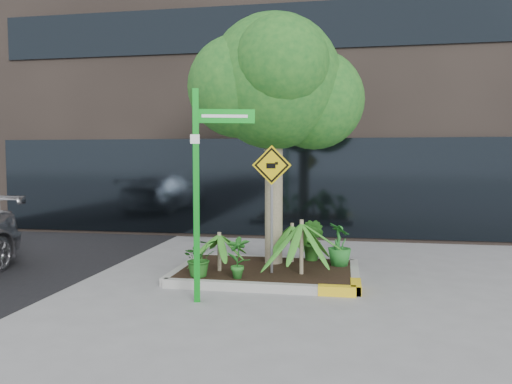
# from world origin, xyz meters

# --- Properties ---
(ground) EXTENTS (80.00, 80.00, 0.00)m
(ground) POSITION_xyz_m (0.00, 0.00, 0.00)
(ground) COLOR gray
(ground) RESTS_ON ground
(planter) EXTENTS (3.35, 2.36, 0.15)m
(planter) POSITION_xyz_m (0.23, 0.27, 0.10)
(planter) COLOR #9E9E99
(planter) RESTS_ON ground
(tree) EXTENTS (3.31, 2.94, 4.97)m
(tree) POSITION_xyz_m (0.25, 0.82, 3.63)
(tree) COLOR gray
(tree) RESTS_ON ground
(palm_front) EXTENTS (1.08, 1.08, 1.20)m
(palm_front) POSITION_xyz_m (0.87, -0.05, 1.05)
(palm_front) COLOR gray
(palm_front) RESTS_ON ground
(palm_left) EXTENTS (0.79, 0.79, 0.88)m
(palm_left) POSITION_xyz_m (-0.62, -0.06, 0.81)
(palm_left) COLOR gray
(palm_left) RESTS_ON ground
(palm_back) EXTENTS (0.86, 0.86, 0.96)m
(palm_back) POSITION_xyz_m (0.60, 0.94, 0.87)
(palm_back) COLOR gray
(palm_back) RESTS_ON ground
(shrub_a) EXTENTS (0.81, 0.81, 0.65)m
(shrub_a) POSITION_xyz_m (-0.85, -0.52, 0.47)
(shrub_a) COLOR #1C5418
(shrub_a) RESTS_ON planter
(shrub_b) EXTENTS (0.63, 0.63, 0.81)m
(shrub_b) POSITION_xyz_m (1.52, 0.78, 0.55)
(shrub_b) COLOR #216F25
(shrub_b) RESTS_ON planter
(shrub_c) EXTENTS (0.52, 0.52, 0.74)m
(shrub_c) POSITION_xyz_m (-0.16, -0.55, 0.52)
(shrub_c) COLOR #236E22
(shrub_c) RESTS_ON planter
(shrub_d) EXTENTS (0.64, 0.64, 0.83)m
(shrub_d) POSITION_xyz_m (1.00, 1.12, 0.56)
(shrub_d) COLOR #225A1A
(shrub_d) RESTS_ON planter
(street_sign_post) EXTENTS (1.11, 0.93, 3.22)m
(street_sign_post) POSITION_xyz_m (-0.56, -1.42, 1.99)
(street_sign_post) COLOR #0C8519
(street_sign_post) RESTS_ON ground
(cattle_sign) EXTENTS (0.70, 0.08, 2.26)m
(cattle_sign) POSITION_xyz_m (0.34, -0.06, 1.68)
(cattle_sign) COLOR slate
(cattle_sign) RESTS_ON ground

